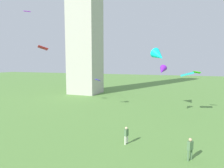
# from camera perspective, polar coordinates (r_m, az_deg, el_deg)

# --- Properties ---
(person_2) EXTENTS (0.46, 0.52, 1.72)m
(person_2) POSITION_cam_1_polar(r_m,az_deg,el_deg) (16.92, 21.02, -16.35)
(person_2) COLOR #51754C
(person_2) RESTS_ON ground_plane
(person_3) EXTENTS (0.33, 0.48, 1.58)m
(person_3) POSITION_cam_1_polar(r_m,az_deg,el_deg) (18.81, 4.03, -13.89)
(person_3) COLOR silver
(person_3) RESTS_ON ground_plane
(kite_flying_0) EXTENTS (2.84, 2.95, 2.27)m
(kite_flying_0) POSITION_cam_1_polar(r_m,az_deg,el_deg) (30.01, 12.95, 7.80)
(kite_flying_0) COLOR #0CDFEA
(kite_flying_1) EXTENTS (1.16, 1.69, 1.41)m
(kite_flying_1) POSITION_cam_1_polar(r_m,az_deg,el_deg) (26.96, 13.91, 3.77)
(kite_flying_1) COLOR purple
(kite_flying_2) EXTENTS (1.73, 1.21, 0.65)m
(kite_flying_2) POSITION_cam_1_polar(r_m,az_deg,el_deg) (28.93, 20.32, 2.61)
(kite_flying_2) COLOR #1CBCB4
(kite_flying_3) EXTENTS (1.20, 0.91, 0.40)m
(kite_flying_3) POSITION_cam_1_polar(r_m,az_deg,el_deg) (30.92, 22.60, 3.04)
(kite_flying_3) COLOR #28C707
(kite_flying_4) EXTENTS (1.76, 1.71, 0.75)m
(kite_flying_4) POSITION_cam_1_polar(r_m,az_deg,el_deg) (33.44, -18.81, 9.58)
(kite_flying_4) COLOR #B61729
(kite_flying_5) EXTENTS (1.06, 0.87, 0.40)m
(kite_flying_5) POSITION_cam_1_polar(r_m,az_deg,el_deg) (33.00, -4.02, 1.13)
(kite_flying_5) COLOR #361FE1
(kite_flying_6) EXTENTS (1.27, 1.25, 0.34)m
(kite_flying_6) POSITION_cam_1_polar(r_m,az_deg,el_deg) (26.80, -22.74, 18.29)
(kite_flying_6) COLOR purple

